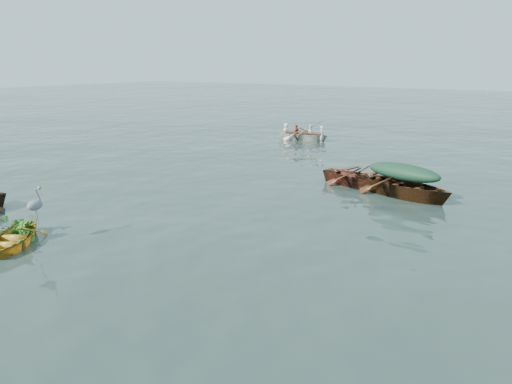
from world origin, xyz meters
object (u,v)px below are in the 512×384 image
at_px(open_wooden_boat, 362,188).
at_px(heron, 36,211).
at_px(rowed_boat, 303,141).
at_px(yellow_dinghy, 14,245).
at_px(green_tarp_boat, 402,197).

relative_size(open_wooden_boat, heron, 4.62).
bearing_deg(rowed_boat, yellow_dinghy, -179.73).
relative_size(yellow_dinghy, heron, 2.92).
bearing_deg(green_tarp_boat, yellow_dinghy, 161.76).
distance_m(yellow_dinghy, open_wooden_boat, 10.73).
height_order(rowed_boat, heron, heron).
height_order(green_tarp_boat, rowed_boat, green_tarp_boat).
height_order(yellow_dinghy, green_tarp_boat, green_tarp_boat).
bearing_deg(yellow_dinghy, green_tarp_boat, 15.65).
distance_m(green_tarp_boat, heron, 10.60).
xyz_separation_m(open_wooden_boat, heron, (-4.29, -9.26, 0.81)).
xyz_separation_m(green_tarp_boat, heron, (-5.76, -8.86, 0.81)).
xyz_separation_m(green_tarp_boat, open_wooden_boat, (-1.47, 0.40, 0.00)).
bearing_deg(yellow_dinghy, heron, 5.19).
relative_size(open_wooden_boat, rowed_boat, 1.10).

